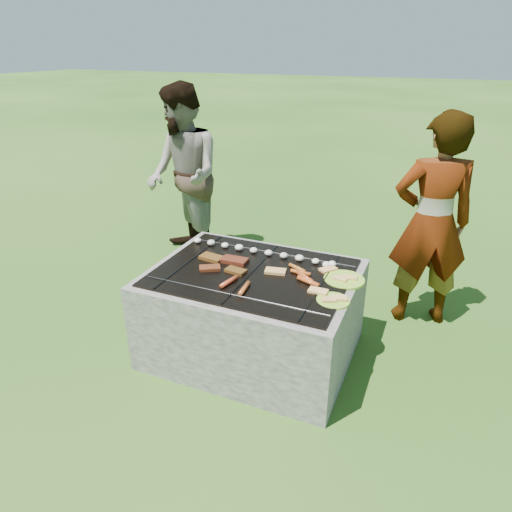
{
  "coord_description": "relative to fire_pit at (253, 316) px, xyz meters",
  "views": [
    {
      "loc": [
        1.03,
        -2.38,
        1.93
      ],
      "look_at": [
        0.0,
        0.05,
        0.7
      ],
      "focal_mm": 32.0,
      "sensor_mm": 36.0,
      "label": 1
    }
  ],
  "objects": [
    {
      "name": "plate_near",
      "position": [
        0.56,
        -0.15,
        0.33
      ],
      "size": [
        0.23,
        0.23,
        0.03
      ],
      "color": "#BDCC30",
      "rests_on": "fire_pit"
    },
    {
      "name": "bread_on_grate",
      "position": [
        0.31,
        0.05,
        0.34
      ],
      "size": [
        0.45,
        0.4,
        0.02
      ],
      "color": "tan",
      "rests_on": "fire_pit"
    },
    {
      "name": "plate_far",
      "position": [
        0.56,
        0.12,
        0.33
      ],
      "size": [
        0.33,
        0.33,
        0.03
      ],
      "color": "#E2EF39",
      "rests_on": "fire_pit"
    },
    {
      "name": "lawn",
      "position": [
        0.0,
        0.0,
        -0.28
      ],
      "size": [
        60.0,
        60.0,
        0.0
      ],
      "primitive_type": "plane",
      "color": "#1E4310",
      "rests_on": "ground"
    },
    {
      "name": "mushrooms",
      "position": [
        -0.02,
        0.27,
        0.35
      ],
      "size": [
        1.05,
        0.08,
        0.04
      ],
      "color": "white",
      "rests_on": "fire_pit"
    },
    {
      "name": "bystander",
      "position": [
        -1.2,
        1.16,
        0.54
      ],
      "size": [
        1.01,
        1.0,
        1.65
      ],
      "primitive_type": "imported",
      "rotation": [
        0.0,
        0.0,
        -0.71
      ],
      "color": "gray",
      "rests_on": "ground"
    },
    {
      "name": "fire_pit",
      "position": [
        0.0,
        0.0,
        0.0
      ],
      "size": [
        1.3,
        1.0,
        0.62
      ],
      "color": "#A29B90",
      "rests_on": "ground"
    },
    {
      "name": "cook",
      "position": [
        0.99,
        0.89,
        0.5
      ],
      "size": [
        0.66,
        0.54,
        1.56
      ],
      "primitive_type": "imported",
      "rotation": [
        0.0,
        0.0,
        3.48
      ],
      "color": "#A39688",
      "rests_on": "ground"
    },
    {
      "name": "sausages",
      "position": [
        0.2,
        -0.05,
        0.34
      ],
      "size": [
        0.55,
        0.5,
        0.03
      ],
      "color": "orange",
      "rests_on": "fire_pit"
    },
    {
      "name": "pork_slabs",
      "position": [
        -0.22,
        0.02,
        0.34
      ],
      "size": [
        0.39,
        0.28,
        0.03
      ],
      "color": "#985D1B",
      "rests_on": "fire_pit"
    }
  ]
}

